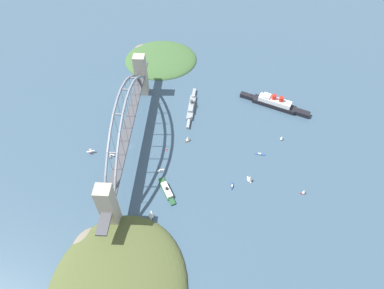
{
  "coord_description": "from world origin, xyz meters",
  "views": [
    {
      "loc": [
        273.21,
        92.59,
        319.82
      ],
      "look_at": [
        0.0,
        78.62,
        8.0
      ],
      "focal_mm": 30.72,
      "sensor_mm": 36.0,
      "label": 1
    }
  ],
  "objects_px": {
    "ocean_liner": "(275,103)",
    "small_boat_3": "(304,192)",
    "seaplane_taxiing_near_bridge": "(91,151)",
    "small_boat_0": "(232,186)",
    "small_boat_7": "(250,178)",
    "small_boat_6": "(260,154)",
    "small_boat_1": "(161,170)",
    "small_boat_4": "(188,138)",
    "harbor_arch_bridge": "(127,128)",
    "channel_marker_buoy": "(167,149)",
    "naval_cruiser": "(191,107)",
    "small_boat_5": "(282,138)",
    "seaplane_second_in_formation": "(111,155)",
    "harbor_ferry_steamer": "(167,190)",
    "small_boat_2": "(151,215)"
  },
  "relations": [
    {
      "from": "small_boat_0",
      "to": "small_boat_5",
      "type": "bearing_deg",
      "value": 139.13
    },
    {
      "from": "harbor_arch_bridge",
      "to": "small_boat_0",
      "type": "distance_m",
      "value": 143.57
    },
    {
      "from": "small_boat_3",
      "to": "seaplane_taxiing_near_bridge",
      "type": "bearing_deg",
      "value": -100.46
    },
    {
      "from": "naval_cruiser",
      "to": "small_boat_3",
      "type": "distance_m",
      "value": 192.76
    },
    {
      "from": "naval_cruiser",
      "to": "small_boat_5",
      "type": "distance_m",
      "value": 132.77
    },
    {
      "from": "seaplane_taxiing_near_bridge",
      "to": "small_boat_7",
      "type": "relative_size",
      "value": 0.91
    },
    {
      "from": "small_boat_3",
      "to": "channel_marker_buoy",
      "type": "distance_m",
      "value": 173.24
    },
    {
      "from": "harbor_arch_bridge",
      "to": "small_boat_0",
      "type": "height_order",
      "value": "harbor_arch_bridge"
    },
    {
      "from": "harbor_ferry_steamer",
      "to": "channel_marker_buoy",
      "type": "distance_m",
      "value": 62.87
    },
    {
      "from": "harbor_ferry_steamer",
      "to": "small_boat_1",
      "type": "height_order",
      "value": "harbor_ferry_steamer"
    },
    {
      "from": "seaplane_second_in_formation",
      "to": "small_boat_1",
      "type": "relative_size",
      "value": 1.09
    },
    {
      "from": "ocean_liner",
      "to": "small_boat_3",
      "type": "distance_m",
      "value": 148.68
    },
    {
      "from": "harbor_arch_bridge",
      "to": "small_boat_6",
      "type": "bearing_deg",
      "value": 88.16
    },
    {
      "from": "channel_marker_buoy",
      "to": "seaplane_second_in_formation",
      "type": "bearing_deg",
      "value": -78.62
    },
    {
      "from": "naval_cruiser",
      "to": "small_boat_7",
      "type": "height_order",
      "value": "naval_cruiser"
    },
    {
      "from": "ocean_liner",
      "to": "small_boat_3",
      "type": "height_order",
      "value": "ocean_liner"
    },
    {
      "from": "small_boat_3",
      "to": "small_boat_7",
      "type": "height_order",
      "value": "small_boat_7"
    },
    {
      "from": "harbor_arch_bridge",
      "to": "harbor_ferry_steamer",
      "type": "xyz_separation_m",
      "value": [
        66.22,
        53.06,
        -31.73
      ]
    },
    {
      "from": "small_boat_2",
      "to": "small_boat_6",
      "type": "relative_size",
      "value": 0.84
    },
    {
      "from": "small_boat_6",
      "to": "small_boat_7",
      "type": "relative_size",
      "value": 1.19
    },
    {
      "from": "small_boat_3",
      "to": "small_boat_5",
      "type": "distance_m",
      "value": 83.93
    },
    {
      "from": "ocean_liner",
      "to": "small_boat_6",
      "type": "relative_size",
      "value": 7.55
    },
    {
      "from": "small_boat_4",
      "to": "harbor_arch_bridge",
      "type": "bearing_deg",
      "value": -79.16
    },
    {
      "from": "harbor_ferry_steamer",
      "to": "small_boat_5",
      "type": "bearing_deg",
      "value": 121.77
    },
    {
      "from": "seaplane_taxiing_near_bridge",
      "to": "small_boat_4",
      "type": "height_order",
      "value": "small_boat_4"
    },
    {
      "from": "small_boat_0",
      "to": "small_boat_1",
      "type": "height_order",
      "value": "small_boat_0"
    },
    {
      "from": "seaplane_taxiing_near_bridge",
      "to": "small_boat_6",
      "type": "height_order",
      "value": "seaplane_taxiing_near_bridge"
    },
    {
      "from": "harbor_arch_bridge",
      "to": "seaplane_second_in_formation",
      "type": "xyz_separation_m",
      "value": [
        17.58,
        -22.54,
        -31.95
      ]
    },
    {
      "from": "small_boat_6",
      "to": "channel_marker_buoy",
      "type": "bearing_deg",
      "value": -90.76
    },
    {
      "from": "seaplane_second_in_formation",
      "to": "small_boat_2",
      "type": "distance_m",
      "value": 102.78
    },
    {
      "from": "small_boat_0",
      "to": "harbor_arch_bridge",
      "type": "bearing_deg",
      "value": -113.41
    },
    {
      "from": "small_boat_1",
      "to": "small_boat_3",
      "type": "relative_size",
      "value": 1.36
    },
    {
      "from": "ocean_liner",
      "to": "naval_cruiser",
      "type": "relative_size",
      "value": 1.18
    },
    {
      "from": "harbor_ferry_steamer",
      "to": "small_boat_3",
      "type": "height_order",
      "value": "harbor_ferry_steamer"
    },
    {
      "from": "harbor_arch_bridge",
      "to": "small_boat_6",
      "type": "height_order",
      "value": "harbor_arch_bridge"
    },
    {
      "from": "seaplane_second_in_formation",
      "to": "small_boat_2",
      "type": "bearing_deg",
      "value": 36.99
    },
    {
      "from": "harbor_arch_bridge",
      "to": "small_boat_4",
      "type": "xyz_separation_m",
      "value": [
        -13.88,
        72.51,
        -29.94
      ]
    },
    {
      "from": "harbor_arch_bridge",
      "to": "ocean_liner",
      "type": "relative_size",
      "value": 2.86
    },
    {
      "from": "small_boat_7",
      "to": "small_boat_4",
      "type": "bearing_deg",
      "value": -128.32
    },
    {
      "from": "small_boat_2",
      "to": "small_boat_0",
      "type": "bearing_deg",
      "value": 116.38
    },
    {
      "from": "harbor_arch_bridge",
      "to": "harbor_ferry_steamer",
      "type": "height_order",
      "value": "harbor_arch_bridge"
    },
    {
      "from": "small_boat_0",
      "to": "small_boat_7",
      "type": "xyz_separation_m",
      "value": [
        -8.91,
        20.81,
        4.03
      ]
    },
    {
      "from": "small_boat_5",
      "to": "channel_marker_buoy",
      "type": "height_order",
      "value": "small_boat_5"
    },
    {
      "from": "small_boat_0",
      "to": "small_boat_6",
      "type": "distance_m",
      "value": 62.23
    },
    {
      "from": "harbor_ferry_steamer",
      "to": "ocean_liner",
      "type": "bearing_deg",
      "value": 137.59
    },
    {
      "from": "small_boat_2",
      "to": "small_boat_3",
      "type": "distance_m",
      "value": 174.84
    },
    {
      "from": "ocean_liner",
      "to": "channel_marker_buoy",
      "type": "distance_m",
      "value": 172.37
    },
    {
      "from": "naval_cruiser",
      "to": "seaplane_second_in_formation",
      "type": "relative_size",
      "value": 7.99
    },
    {
      "from": "naval_cruiser",
      "to": "small_boat_2",
      "type": "bearing_deg",
      "value": -11.14
    },
    {
      "from": "small_boat_0",
      "to": "small_boat_4",
      "type": "bearing_deg",
      "value": -141.23
    }
  ]
}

